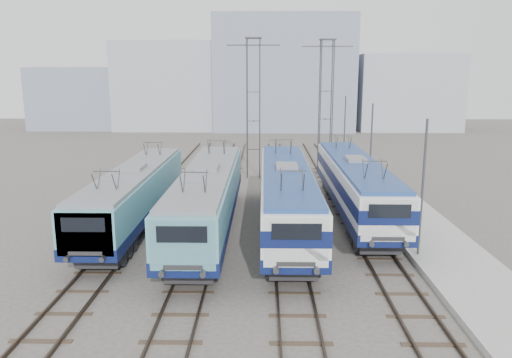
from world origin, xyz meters
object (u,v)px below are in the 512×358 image
object	(u,v)px
locomotive_far_left	(134,192)
locomotive_center_right	(287,193)
catenary_tower_west	(253,102)
mast_mid	(371,153)
mast_front	(422,191)
catenary_tower_east	(326,101)
locomotive_far_right	(355,182)
mast_rear	(344,133)
locomotive_center_left	(208,195)

from	to	relation	value
locomotive_far_left	locomotive_center_right	bearing A→B (deg)	-4.49
catenary_tower_west	mast_mid	size ratio (longest dim) A/B	1.71
locomotive_far_left	mast_mid	distance (m)	16.88
mast_front	mast_mid	world-z (taller)	same
locomotive_far_left	catenary_tower_east	bearing A→B (deg)	51.90
locomotive_far_right	catenary_tower_east	size ratio (longest dim) A/B	1.50
locomotive_far_left	locomotive_center_right	size ratio (longest dim) A/B	0.94
locomotive_center_right	mast_front	world-z (taller)	mast_front
mast_rear	catenary_tower_west	bearing A→B (deg)	-155.06
locomotive_far_left	catenary_tower_east	world-z (taller)	catenary_tower_east
locomotive_far_right	catenary_tower_west	bearing A→B (deg)	118.36
locomotive_far_right	catenary_tower_east	xyz separation A→B (m)	(-0.25, 14.50, 4.35)
locomotive_far_left	mast_front	bearing A→B (deg)	-18.39
locomotive_far_right	mast_front	bearing A→B (deg)	-76.14
locomotive_center_left	mast_front	xyz separation A→B (m)	(10.85, -3.93, 1.21)
locomotive_center_left	mast_front	world-z (taller)	mast_front
locomotive_center_right	mast_rear	distance (m)	20.64
locomotive_center_right	catenary_tower_west	world-z (taller)	catenary_tower_west
catenary_tower_west	mast_mid	world-z (taller)	catenary_tower_west
locomotive_center_right	catenary_tower_east	distance (m)	18.61
catenary_tower_east	catenary_tower_west	bearing A→B (deg)	-162.90
locomotive_far_left	locomotive_center_right	world-z (taller)	locomotive_center_right
locomotive_center_left	mast_mid	size ratio (longest dim) A/B	2.62
mast_front	mast_mid	distance (m)	12.00
locomotive_far_right	catenary_tower_west	distance (m)	14.86
locomotive_far_left	mast_mid	size ratio (longest dim) A/B	2.47
locomotive_far_right	mast_rear	size ratio (longest dim) A/B	2.57
catenary_tower_west	mast_front	xyz separation A→B (m)	(8.60, -20.00, -3.14)
mast_rear	mast_front	bearing A→B (deg)	-90.00
locomotive_far_right	mast_mid	size ratio (longest dim) A/B	2.57
locomotive_center_left	mast_rear	bearing A→B (deg)	61.61
locomotive_center_right	mast_mid	world-z (taller)	mast_mid
mast_rear	locomotive_far_right	bearing A→B (deg)	-96.40
locomotive_far_left	catenary_tower_west	xyz separation A→B (m)	(6.75, 14.90, 4.48)
locomotive_center_left	locomotive_center_right	size ratio (longest dim) A/B	1.00
catenary_tower_west	mast_rear	distance (m)	9.99
mast_rear	locomotive_center_left	bearing A→B (deg)	-118.39
catenary_tower_west	mast_mid	xyz separation A→B (m)	(8.60, -8.00, -3.14)
locomotive_center_left	catenary_tower_west	xyz separation A→B (m)	(2.25, 16.07, 4.36)
mast_front	locomotive_far_left	bearing A→B (deg)	161.61
locomotive_center_right	mast_mid	size ratio (longest dim) A/B	2.63
locomotive_center_right	locomotive_far_left	bearing A→B (deg)	175.51
locomotive_center_right	locomotive_far_right	distance (m)	5.46
locomotive_far_right	locomotive_far_left	bearing A→B (deg)	-169.95
catenary_tower_east	locomotive_center_right	bearing A→B (deg)	-103.57
locomotive_center_right	locomotive_far_right	size ratio (longest dim) A/B	1.02
locomotive_far_right	catenary_tower_west	size ratio (longest dim) A/B	1.50
catenary_tower_east	mast_front	bearing A→B (deg)	-84.55
catenary_tower_east	locomotive_far_right	bearing A→B (deg)	-89.01
locomotive_center_right	mast_rear	xyz separation A→B (m)	(6.35, 19.60, 1.16)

